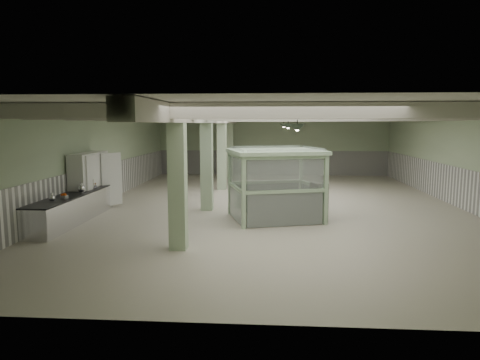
# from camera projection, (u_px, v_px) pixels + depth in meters

# --- Properties ---
(floor) EXTENTS (20.00, 20.00, 0.00)m
(floor) POSITION_uv_depth(u_px,v_px,m) (275.00, 205.00, 16.63)
(floor) COLOR beige
(floor) RESTS_ON ground
(ceiling) EXTENTS (14.00, 20.00, 0.02)m
(ceiling) POSITION_uv_depth(u_px,v_px,m) (276.00, 112.00, 16.15)
(ceiling) COLOR beige
(ceiling) RESTS_ON wall_back
(wall_back) EXTENTS (14.00, 0.02, 3.60)m
(wall_back) POSITION_uv_depth(u_px,v_px,m) (273.00, 146.00, 26.28)
(wall_back) COLOR #AAC19A
(wall_back) RESTS_ON floor
(wall_front) EXTENTS (14.00, 0.02, 3.60)m
(wall_front) POSITION_uv_depth(u_px,v_px,m) (284.00, 213.00, 6.50)
(wall_front) COLOR #AAC19A
(wall_front) RESTS_ON floor
(wall_left) EXTENTS (0.02, 20.00, 3.60)m
(wall_left) POSITION_uv_depth(u_px,v_px,m) (97.00, 158.00, 16.86)
(wall_left) COLOR #AAC19A
(wall_left) RESTS_ON floor
(wall_right) EXTENTS (0.02, 20.00, 3.60)m
(wall_right) POSITION_uv_depth(u_px,v_px,m) (463.00, 160.00, 15.92)
(wall_right) COLOR #AAC19A
(wall_right) RESTS_ON floor
(wainscot_left) EXTENTS (0.05, 19.90, 1.50)m
(wainscot_left) POSITION_uv_depth(u_px,v_px,m) (99.00, 185.00, 17.00)
(wainscot_left) COLOR white
(wainscot_left) RESTS_ON floor
(wainscot_right) EXTENTS (0.05, 19.90, 1.50)m
(wainscot_right) POSITION_uv_depth(u_px,v_px,m) (461.00, 188.00, 16.06)
(wainscot_right) COLOR white
(wainscot_right) RESTS_ON floor
(wainscot_back) EXTENTS (13.90, 0.05, 1.50)m
(wainscot_back) POSITION_uv_depth(u_px,v_px,m) (273.00, 163.00, 26.39)
(wainscot_back) COLOR white
(wainscot_back) RESTS_ON floor
(girder) EXTENTS (0.45, 19.90, 0.40)m
(girder) POSITION_uv_depth(u_px,v_px,m) (210.00, 118.00, 16.35)
(girder) COLOR beige
(girder) RESTS_ON ceiling
(beam_a) EXTENTS (13.90, 0.35, 0.32)m
(beam_a) POSITION_uv_depth(u_px,v_px,m) (281.00, 111.00, 8.76)
(beam_a) COLOR beige
(beam_a) RESTS_ON ceiling
(beam_b) EXTENTS (13.90, 0.35, 0.32)m
(beam_b) POSITION_uv_depth(u_px,v_px,m) (278.00, 114.00, 11.23)
(beam_b) COLOR beige
(beam_b) RESTS_ON ceiling
(beam_c) EXTENTS (13.90, 0.35, 0.32)m
(beam_c) POSITION_uv_depth(u_px,v_px,m) (277.00, 115.00, 13.71)
(beam_c) COLOR beige
(beam_c) RESTS_ON ceiling
(beam_d) EXTENTS (13.90, 0.35, 0.32)m
(beam_d) POSITION_uv_depth(u_px,v_px,m) (276.00, 117.00, 16.18)
(beam_d) COLOR beige
(beam_d) RESTS_ON ceiling
(beam_e) EXTENTS (13.90, 0.35, 0.32)m
(beam_e) POSITION_uv_depth(u_px,v_px,m) (275.00, 118.00, 18.65)
(beam_e) COLOR beige
(beam_e) RESTS_ON ceiling
(beam_f) EXTENTS (13.90, 0.35, 0.32)m
(beam_f) POSITION_uv_depth(u_px,v_px,m) (274.00, 118.00, 21.12)
(beam_f) COLOR beige
(beam_f) RESTS_ON ceiling
(beam_g) EXTENTS (13.90, 0.35, 0.32)m
(beam_g) POSITION_uv_depth(u_px,v_px,m) (274.00, 119.00, 23.60)
(beam_g) COLOR beige
(beam_g) RESTS_ON ceiling
(column_a) EXTENTS (0.42, 0.42, 3.60)m
(column_a) POSITION_uv_depth(u_px,v_px,m) (178.00, 179.00, 10.62)
(column_a) COLOR #B0CAA3
(column_a) RESTS_ON floor
(column_b) EXTENTS (0.42, 0.42, 3.60)m
(column_b) POSITION_uv_depth(u_px,v_px,m) (207.00, 161.00, 15.57)
(column_b) COLOR #B0CAA3
(column_b) RESTS_ON floor
(column_c) EXTENTS (0.42, 0.42, 3.60)m
(column_c) POSITION_uv_depth(u_px,v_px,m) (222.00, 152.00, 20.51)
(column_c) COLOR #B0CAA3
(column_c) RESTS_ON floor
(column_d) EXTENTS (0.42, 0.42, 3.60)m
(column_d) POSITION_uv_depth(u_px,v_px,m) (229.00, 148.00, 24.47)
(column_d) COLOR #B0CAA3
(column_d) RESTS_ON floor
(pendant_front) EXTENTS (0.44, 0.44, 0.22)m
(pendant_front) POSITION_uv_depth(u_px,v_px,m) (297.00, 128.00, 11.25)
(pendant_front) COLOR #283629
(pendant_front) RESTS_ON ceiling
(pendant_mid) EXTENTS (0.44, 0.44, 0.22)m
(pendant_mid) POSITION_uv_depth(u_px,v_px,m) (288.00, 126.00, 16.69)
(pendant_mid) COLOR #283629
(pendant_mid) RESTS_ON ceiling
(pendant_back) EXTENTS (0.44, 0.44, 0.22)m
(pendant_back) POSITION_uv_depth(u_px,v_px,m) (284.00, 126.00, 21.63)
(pendant_back) COLOR #283629
(pendant_back) RESTS_ON ceiling
(prep_counter) EXTENTS (0.85, 4.87, 0.91)m
(prep_counter) POSITION_uv_depth(u_px,v_px,m) (73.00, 208.00, 13.80)
(prep_counter) COLOR silver
(prep_counter) RESTS_ON floor
(pitcher_near) EXTENTS (0.23, 0.24, 0.25)m
(pitcher_near) POSITION_uv_depth(u_px,v_px,m) (52.00, 197.00, 12.43)
(pitcher_near) COLOR silver
(pitcher_near) RESTS_ON prep_counter
(pitcher_far) EXTENTS (0.24, 0.27, 0.32)m
(pitcher_far) POSITION_uv_depth(u_px,v_px,m) (81.00, 188.00, 14.08)
(pitcher_far) COLOR silver
(pitcher_far) RESTS_ON prep_counter
(veg_colander) EXTENTS (0.53, 0.53, 0.19)m
(veg_colander) POSITION_uv_depth(u_px,v_px,m) (91.00, 186.00, 14.96)
(veg_colander) COLOR #434349
(veg_colander) RESTS_ON prep_counter
(orange_bowl) EXTENTS (0.27, 0.27, 0.09)m
(orange_bowl) POSITION_uv_depth(u_px,v_px,m) (64.00, 197.00, 12.98)
(orange_bowl) COLOR #B2B2B7
(orange_bowl) RESTS_ON prep_counter
(walkin_cooler) EXTENTS (0.98, 2.25, 2.07)m
(walkin_cooler) POSITION_uv_depth(u_px,v_px,m) (90.00, 183.00, 15.32)
(walkin_cooler) COLOR silver
(walkin_cooler) RESTS_ON floor
(guard_booth) EXTENTS (3.44, 3.14, 2.39)m
(guard_booth) POSITION_uv_depth(u_px,v_px,m) (275.00, 171.00, 14.04)
(guard_booth) COLOR #A7C79F
(guard_booth) RESTS_ON floor
(filing_cabinet) EXTENTS (0.58, 0.68, 1.26)m
(filing_cabinet) POSITION_uv_depth(u_px,v_px,m) (319.00, 202.00, 13.93)
(filing_cabinet) COLOR #515446
(filing_cabinet) RESTS_ON floor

